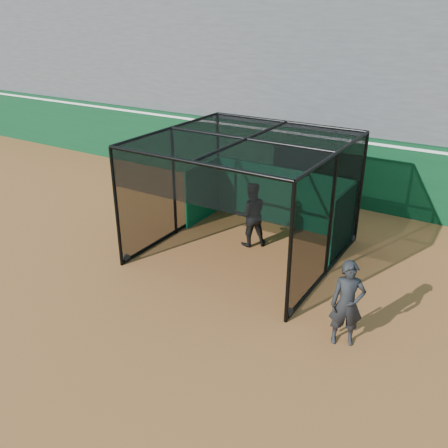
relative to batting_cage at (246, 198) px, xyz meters
The scene contains 6 objects.
ground 3.74m from the batting_cage, 99.04° to the right, with size 120.00×120.00×0.00m, color #93562A.
outfield_wall 5.22m from the batting_cage, 95.81° to the left, with size 50.00×0.50×2.50m.
grandstand 9.41m from the batting_cage, 93.37° to the left, with size 50.00×7.85×8.95m.
batting_cage is the anchor object (origin of this frame).
batter 0.85m from the batting_cage, 100.36° to the left, with size 0.93×0.73×1.92m, color black.
on_deck_player 4.55m from the batting_cage, 33.24° to the right, with size 0.81×0.70×1.88m.
Camera 1 is at (6.43, -7.29, 6.31)m, focal length 38.00 mm.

